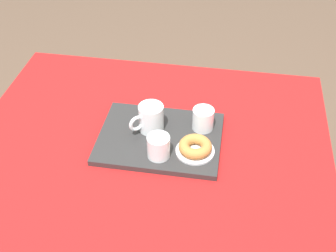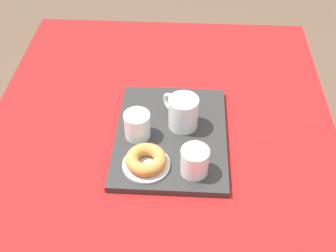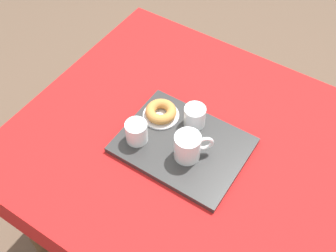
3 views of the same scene
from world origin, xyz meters
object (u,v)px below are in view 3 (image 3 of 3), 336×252
at_px(dining_table, 195,162).
at_px(tea_mug_left, 188,147).
at_px(water_glass_far, 195,117).
at_px(water_glass_near, 137,133).
at_px(sugar_donut_left, 161,112).
at_px(donut_plate_left, 161,115).
at_px(serving_tray, 183,145).

bearing_deg(dining_table, tea_mug_left, -89.09).
height_order(dining_table, water_glass_far, water_glass_far).
bearing_deg(water_glass_near, sugar_donut_left, 84.84).
bearing_deg(dining_table, donut_plate_left, 171.18).
height_order(serving_tray, water_glass_far, water_glass_far).
relative_size(tea_mug_left, water_glass_near, 1.43).
distance_m(water_glass_far, sugar_donut_left, 0.12).
bearing_deg(serving_tray, water_glass_far, 97.75).
distance_m(serving_tray, sugar_donut_left, 0.14).
relative_size(dining_table, tea_mug_left, 11.13).
xyz_separation_m(donut_plate_left, sugar_donut_left, (0.00, 0.00, 0.02)).
height_order(serving_tray, donut_plate_left, donut_plate_left).
bearing_deg(donut_plate_left, dining_table, -8.82).
bearing_deg(tea_mug_left, water_glass_near, -168.41).
relative_size(water_glass_far, donut_plate_left, 0.60).
bearing_deg(tea_mug_left, serving_tray, 138.71).
bearing_deg(sugar_donut_left, dining_table, -8.82).
relative_size(serving_tray, water_glass_near, 5.38).
height_order(dining_table, sugar_donut_left, sugar_donut_left).
relative_size(dining_table, sugar_donut_left, 11.30).
distance_m(tea_mug_left, water_glass_near, 0.18).
relative_size(water_glass_near, water_glass_far, 1.00).
height_order(water_glass_near, donut_plate_left, water_glass_near).
bearing_deg(dining_table, serving_tray, -137.00).
bearing_deg(water_glass_near, serving_tray, 26.24).
xyz_separation_m(serving_tray, tea_mug_left, (0.04, -0.03, 0.05)).
relative_size(serving_tray, tea_mug_left, 3.76).
distance_m(serving_tray, water_glass_near, 0.16).
relative_size(serving_tray, water_glass_far, 5.38).
bearing_deg(dining_table, water_glass_far, 128.91).
bearing_deg(donut_plate_left, serving_tray, -24.76).
bearing_deg(water_glass_near, tea_mug_left, 11.59).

